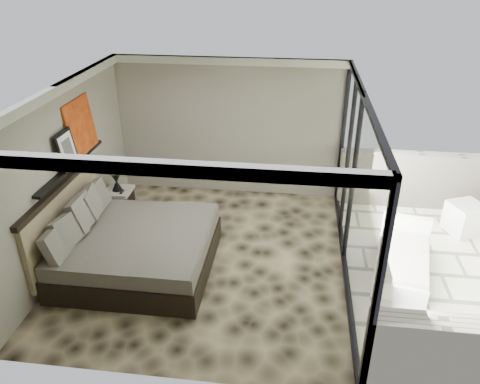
# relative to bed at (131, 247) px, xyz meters

# --- Properties ---
(floor) EXTENTS (5.00, 5.00, 0.00)m
(floor) POSITION_rel_bed_xyz_m (1.14, 0.40, -0.38)
(floor) COLOR black
(floor) RESTS_ON ground
(ceiling) EXTENTS (4.50, 5.00, 0.02)m
(ceiling) POSITION_rel_bed_xyz_m (1.14, 0.40, 2.41)
(ceiling) COLOR silver
(ceiling) RESTS_ON back_wall
(back_wall) EXTENTS (4.50, 0.02, 2.80)m
(back_wall) POSITION_rel_bed_xyz_m (1.14, 2.89, 1.02)
(back_wall) COLOR gray
(back_wall) RESTS_ON floor
(left_wall) EXTENTS (0.02, 5.00, 2.80)m
(left_wall) POSITION_rel_bed_xyz_m (-1.10, 0.40, 1.02)
(left_wall) COLOR gray
(left_wall) RESTS_ON floor
(glass_wall) EXTENTS (0.08, 5.00, 2.80)m
(glass_wall) POSITION_rel_bed_xyz_m (3.39, 0.40, 1.02)
(glass_wall) COLOR white
(glass_wall) RESTS_ON floor
(terrace_slab) EXTENTS (3.00, 5.00, 0.12)m
(terrace_slab) POSITION_rel_bed_xyz_m (4.89, 0.40, -0.44)
(terrace_slab) COLOR beige
(terrace_slab) RESTS_ON ground
(picture_ledge) EXTENTS (0.12, 2.20, 0.05)m
(picture_ledge) POSITION_rel_bed_xyz_m (-1.04, 0.50, 1.12)
(picture_ledge) COLOR black
(picture_ledge) RESTS_ON left_wall
(bed) EXTENTS (2.36, 2.28, 1.31)m
(bed) POSITION_rel_bed_xyz_m (0.00, 0.00, 0.00)
(bed) COLOR black
(bed) RESTS_ON floor
(nightstand) EXTENTS (0.60, 0.60, 0.51)m
(nightstand) POSITION_rel_bed_xyz_m (-0.81, 1.64, -0.13)
(nightstand) COLOR black
(nightstand) RESTS_ON floor
(table_lamp) EXTENTS (0.34, 0.34, 0.63)m
(table_lamp) POSITION_rel_bed_xyz_m (-0.81, 1.61, 0.54)
(table_lamp) COLOR black
(table_lamp) RESTS_ON nightstand
(abstract_canvas) EXTENTS (0.13, 0.90, 0.90)m
(abstract_canvas) POSITION_rel_bed_xyz_m (-1.05, 1.04, 1.60)
(abstract_canvas) COLOR #B9140F
(abstract_canvas) RESTS_ON picture_ledge
(framed_print) EXTENTS (0.11, 0.50, 0.60)m
(framed_print) POSITION_rel_bed_xyz_m (-1.00, 0.38, 1.45)
(framed_print) COLOR black
(framed_print) RESTS_ON picture_ledge
(ottoman) EXTENTS (0.73, 0.73, 0.55)m
(ottoman) POSITION_rel_bed_xyz_m (5.59, 1.80, -0.10)
(ottoman) COLOR silver
(ottoman) RESTS_ON terrace_slab
(lounger) EXTENTS (1.11, 1.71, 0.62)m
(lounger) POSITION_rel_bed_xyz_m (4.27, 0.45, -0.19)
(lounger) COLOR white
(lounger) RESTS_ON terrace_slab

